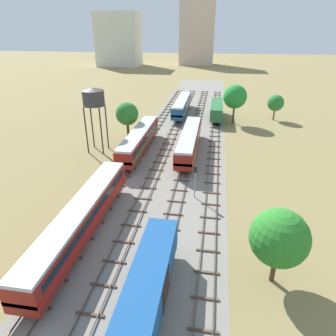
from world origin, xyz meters
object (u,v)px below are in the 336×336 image
freight_boxcar_centre_left_nearest (148,286)px  signal_post_nearest (195,177)px  diesel_railcar_far_left_mid (139,139)px  water_tower (93,98)px  passenger_coach_far_left_near (81,217)px  diesel_railcar_left_farther (182,105)px  freight_boxcar_centre_far (217,109)px  diesel_railcar_centre_left_midfar (189,140)px

freight_boxcar_centre_left_nearest → signal_post_nearest: size_ratio=2.97×
diesel_railcar_far_left_mid → water_tower: water_tower is taller
passenger_coach_far_left_near → signal_post_nearest: 15.18m
diesel_railcar_left_farther → freight_boxcar_centre_far: bearing=-18.0°
freight_boxcar_centre_left_nearest → diesel_railcar_centre_left_midfar: diesel_railcar_centre_left_midfar is taller
passenger_coach_far_left_near → freight_boxcar_centre_far: 51.17m
diesel_railcar_far_left_mid → diesel_railcar_left_farther: (4.45, 27.45, 0.00)m
freight_boxcar_centre_left_nearest → diesel_railcar_left_farther: (-4.46, 60.11, 0.15)m
diesel_railcar_centre_left_midfar → water_tower: size_ratio=1.79×
passenger_coach_far_left_near → water_tower: bearing=107.5°
freight_boxcar_centre_far → signal_post_nearest: signal_post_nearest is taller
diesel_railcar_far_left_mid → diesel_railcar_centre_left_midfar: size_ratio=1.00×
passenger_coach_far_left_near → diesel_railcar_centre_left_midfar: size_ratio=1.07×
diesel_railcar_far_left_mid → freight_boxcar_centre_far: diesel_railcar_far_left_mid is taller
passenger_coach_far_left_near → signal_post_nearest: (11.13, 10.30, 0.42)m
water_tower → signal_post_nearest: size_ratio=2.43×
passenger_coach_far_left_near → water_tower: water_tower is taller
diesel_railcar_far_left_mid → signal_post_nearest: size_ratio=4.35×
freight_boxcar_centre_far → water_tower: bearing=-130.5°
passenger_coach_far_left_near → diesel_railcar_left_farther: bearing=85.1°
freight_boxcar_centre_far → signal_post_nearest: size_ratio=2.97×
freight_boxcar_centre_left_nearest → diesel_railcar_far_left_mid: 33.85m
diesel_railcar_left_farther → signal_post_nearest: signal_post_nearest is taller
freight_boxcar_centre_left_nearest → diesel_railcar_left_farther: bearing=94.2°
diesel_railcar_centre_left_midfar → water_tower: water_tower is taller
water_tower → diesel_railcar_far_left_mid: bearing=1.5°
passenger_coach_far_left_near → water_tower: (-7.75, 24.63, 7.05)m
freight_boxcar_centre_left_nearest → diesel_railcar_centre_left_midfar: 33.49m
diesel_railcar_left_farther → signal_post_nearest: bearing=-81.0°
signal_post_nearest → passenger_coach_far_left_near: bearing=-137.2°
passenger_coach_far_left_near → diesel_railcar_left_farther: 52.48m
diesel_railcar_centre_left_midfar → passenger_coach_far_left_near: bearing=-109.1°
diesel_railcar_centre_left_midfar → diesel_railcar_left_farther: 26.99m
diesel_railcar_centre_left_midfar → signal_post_nearest: size_ratio=4.35×
freight_boxcar_centre_left_nearest → diesel_railcar_far_left_mid: diesel_railcar_far_left_mid is taller
freight_boxcar_centre_far → freight_boxcar_centre_left_nearest: bearing=-94.5°
passenger_coach_far_left_near → diesel_railcar_left_farther: same height
diesel_railcar_centre_left_midfar → diesel_railcar_left_farther: (-4.45, 26.62, 0.00)m
water_tower → freight_boxcar_centre_left_nearest: bearing=-62.8°
passenger_coach_far_left_near → diesel_railcar_far_left_mid: bearing=90.0°
passenger_coach_far_left_near → diesel_railcar_centre_left_midfar: bearing=70.9°
diesel_railcar_left_farther → water_tower: (-12.20, -27.66, 7.07)m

